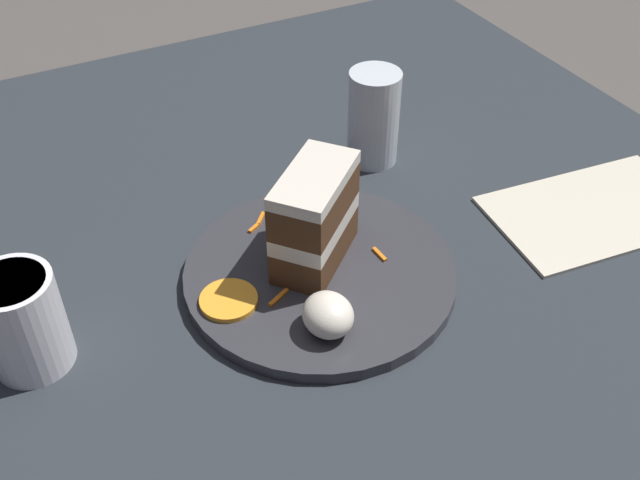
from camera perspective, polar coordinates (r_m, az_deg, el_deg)
ground_plane at (r=0.81m, az=1.45°, el=-1.55°), size 6.00×6.00×0.00m
dining_table at (r=0.80m, az=1.46°, el=-0.95°), size 1.07×0.96×0.02m
plate at (r=0.75m, az=-0.00°, el=-2.52°), size 0.27×0.27×0.01m
cake_slice at (r=0.72m, az=-0.41°, el=1.72°), size 0.11×0.11×0.10m
cream_dollop at (r=0.67m, az=0.61°, el=-5.72°), size 0.05×0.05×0.04m
orange_garnish at (r=0.71m, az=-6.98°, el=-4.57°), size 0.06×0.06×0.01m
carrot_shreds_scatter at (r=0.78m, az=-1.30°, el=0.39°), size 0.13×0.13×0.00m
drinking_glass at (r=0.89m, az=4.07°, el=8.85°), size 0.06×0.06×0.12m
coffee_mug at (r=0.69m, az=-21.78°, el=-5.60°), size 0.07×0.07×0.10m
menu_card at (r=0.89m, az=20.22°, el=2.08°), size 0.16×0.24×0.00m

